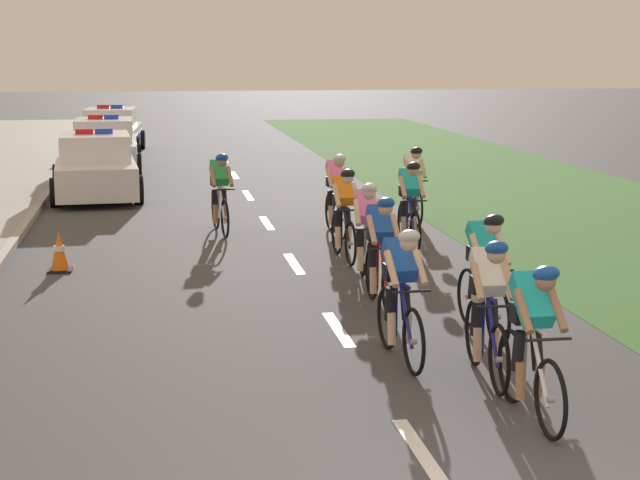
# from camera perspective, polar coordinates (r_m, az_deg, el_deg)

# --- Properties ---
(kerb_edge) EXTENTS (0.16, 60.00, 0.13)m
(kerb_edge) POSITION_cam_1_polar(r_m,az_deg,el_deg) (20.70, -15.88, 0.81)
(kerb_edge) COLOR #9E9E99
(kerb_edge) RESTS_ON ground
(grass_verge) EXTENTS (7.00, 60.00, 0.01)m
(grass_verge) POSITION_cam_1_polar(r_m,az_deg,el_deg) (22.39, 14.19, 1.44)
(grass_verge) COLOR #3D7033
(grass_verge) RESTS_ON ground
(lane_markings_centre) EXTENTS (0.14, 29.60, 0.01)m
(lane_markings_centre) POSITION_cam_1_polar(r_m,az_deg,el_deg) (18.56, -2.28, -0.06)
(lane_markings_centre) COLOR white
(lane_markings_centre) RESTS_ON ground
(cyclist_lead) EXTENTS (0.42, 1.72, 1.56)m
(cyclist_lead) POSITION_cam_1_polar(r_m,az_deg,el_deg) (9.71, 11.62, -5.31)
(cyclist_lead) COLOR black
(cyclist_lead) RESTS_ON ground
(cyclist_second) EXTENTS (0.43, 1.72, 1.56)m
(cyclist_second) POSITION_cam_1_polar(r_m,az_deg,el_deg) (10.80, 9.22, -3.62)
(cyclist_second) COLOR black
(cyclist_second) RESTS_ON ground
(cyclist_third) EXTENTS (0.43, 1.72, 1.56)m
(cyclist_third) POSITION_cam_1_polar(r_m,az_deg,el_deg) (11.31, 4.47, -2.88)
(cyclist_third) COLOR black
(cyclist_third) RESTS_ON ground
(cyclist_fourth) EXTENTS (0.43, 1.72, 1.56)m
(cyclist_fourth) POSITION_cam_1_polar(r_m,az_deg,el_deg) (12.43, 9.02, -1.76)
(cyclist_fourth) COLOR black
(cyclist_fourth) RESTS_ON ground
(cyclist_fifth) EXTENTS (0.42, 1.72, 1.56)m
(cyclist_fifth) POSITION_cam_1_polar(r_m,az_deg,el_deg) (13.65, 3.36, -0.55)
(cyclist_fifth) COLOR black
(cyclist_fifth) RESTS_ON ground
(cyclist_sixth) EXTENTS (0.44, 1.72, 1.56)m
(cyclist_sixth) POSITION_cam_1_polar(r_m,az_deg,el_deg) (15.04, 2.59, 0.48)
(cyclist_sixth) COLOR black
(cyclist_sixth) RESTS_ON ground
(cyclist_seventh) EXTENTS (0.43, 1.72, 1.56)m
(cyclist_seventh) POSITION_cam_1_polar(r_m,az_deg,el_deg) (16.76, 1.32, 1.52)
(cyclist_seventh) COLOR black
(cyclist_seventh) RESTS_ON ground
(cyclist_eighth) EXTENTS (0.42, 1.72, 1.56)m
(cyclist_eighth) POSITION_cam_1_polar(r_m,az_deg,el_deg) (17.84, 4.95, 2.03)
(cyclist_eighth) COLOR black
(cyclist_eighth) RESTS_ON ground
(cyclist_ninth) EXTENTS (0.43, 1.72, 1.56)m
(cyclist_ninth) POSITION_cam_1_polar(r_m,az_deg,el_deg) (19.05, 0.90, 2.60)
(cyclist_ninth) COLOR black
(cyclist_ninth) RESTS_ON ground
(cyclist_tenth) EXTENTS (0.42, 1.72, 1.56)m
(cyclist_tenth) POSITION_cam_1_polar(r_m,az_deg,el_deg) (20.51, 5.14, 3.13)
(cyclist_tenth) COLOR black
(cyclist_tenth) RESTS_ON ground
(cyclist_eleventh) EXTENTS (0.45, 1.72, 1.56)m
(cyclist_eleventh) POSITION_cam_1_polar(r_m,az_deg,el_deg) (19.27, -5.52, 2.65)
(cyclist_eleventh) COLOR black
(cyclist_eleventh) RESTS_ON ground
(police_car_nearest) EXTENTS (2.22, 4.51, 1.59)m
(police_car_nearest) POSITION_cam_1_polar(r_m,az_deg,el_deg) (24.57, -12.26, 3.89)
(police_car_nearest) COLOR white
(police_car_nearest) RESTS_ON ground
(police_car_second) EXTENTS (2.05, 4.43, 1.59)m
(police_car_second) POSITION_cam_1_polar(r_m,az_deg,el_deg) (29.74, -11.76, 5.01)
(police_car_second) COLOR silver
(police_car_second) RESTS_ON ground
(police_car_third) EXTENTS (2.18, 4.49, 1.59)m
(police_car_third) POSITION_cam_1_polar(r_m,az_deg,el_deg) (35.01, -11.41, 5.82)
(police_car_third) COLOR white
(police_car_third) RESTS_ON ground
(traffic_cone_near) EXTENTS (0.36, 0.36, 0.64)m
(traffic_cone_near) POSITION_cam_1_polar(r_m,az_deg,el_deg) (16.46, -14.15, -0.64)
(traffic_cone_near) COLOR black
(traffic_cone_near) RESTS_ON ground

